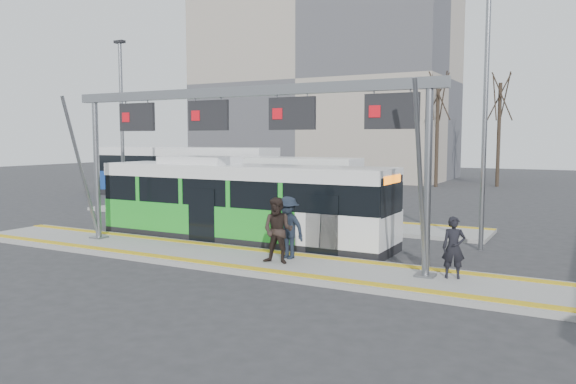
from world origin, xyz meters
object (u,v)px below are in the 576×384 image
passenger_c (288,228)px  passenger_b (278,231)px  gantry (238,121)px  hero_bus (241,203)px  passenger_a (454,248)px

passenger_c → passenger_b: bearing=-70.5°
gantry → passenger_c: 3.59m
hero_bus → passenger_b: hero_bus is taller
passenger_c → passenger_a: bearing=13.0°
hero_bus → passenger_c: (3.17, -2.30, -0.33)m
gantry → passenger_a: gantry is taller
gantry → hero_bus: (-1.59, 2.57, -2.88)m
gantry → passenger_a: size_ratio=8.05×
gantry → passenger_a: (6.53, 0.20, -3.34)m
hero_bus → passenger_b: bearing=-43.0°
passenger_b → passenger_c: bearing=87.0°
hero_bus → passenger_a: hero_bus is taller
hero_bus → passenger_a: (8.12, -2.37, -0.46)m
gantry → passenger_b: (1.66, -0.46, -3.19)m
passenger_a → hero_bus: bearing=147.4°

